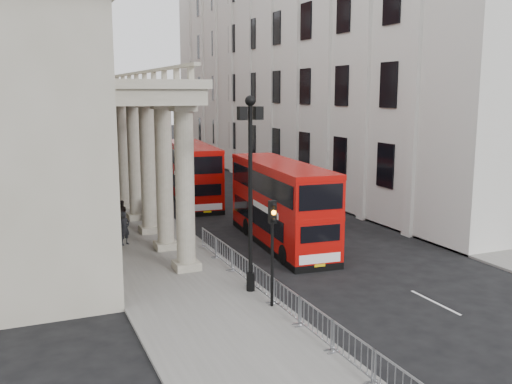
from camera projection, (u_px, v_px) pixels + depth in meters
ground at (306, 325)px, 21.23m from camera, size 260.00×260.00×0.00m
sidewalk_west at (104, 196)px, 47.27m from camera, size 6.00×140.00×0.12m
sidewalk_east at (283, 184)px, 53.61m from camera, size 3.00×140.00×0.12m
kerb at (140, 193)px, 48.40m from camera, size 0.20×140.00×0.14m
west_building_far at (4, 83)px, 87.99m from camera, size 9.00×30.00×20.00m
east_building at (299, 50)px, 54.23m from camera, size 8.00×55.00×25.00m
monument_column at (100, 51)px, 104.18m from camera, size 8.00×8.00×54.20m
lamp_post_south at (250, 181)px, 23.78m from camera, size 1.05×0.44×8.32m
lamp_post_mid at (160, 147)px, 38.28m from camera, size 1.05×0.44×8.32m
lamp_post_north at (119, 132)px, 52.79m from camera, size 1.05×0.44×8.32m
traffic_light at (272, 234)px, 22.30m from camera, size 0.28×0.33×4.30m
crowd_barriers at (273, 291)px, 23.00m from camera, size 0.50×18.75×1.10m
bus_near at (281, 202)px, 32.15m from camera, size 3.52×11.02×4.68m
bus_far at (193, 172)px, 44.42m from camera, size 3.63×10.82×4.58m
pedestrian_a at (125, 228)px, 31.84m from camera, size 0.83×0.76×1.90m
pedestrian_b at (121, 213)px, 36.44m from camera, size 0.80×0.62×1.64m
pedestrian_c at (150, 209)px, 37.21m from camera, size 0.92×0.63×1.82m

